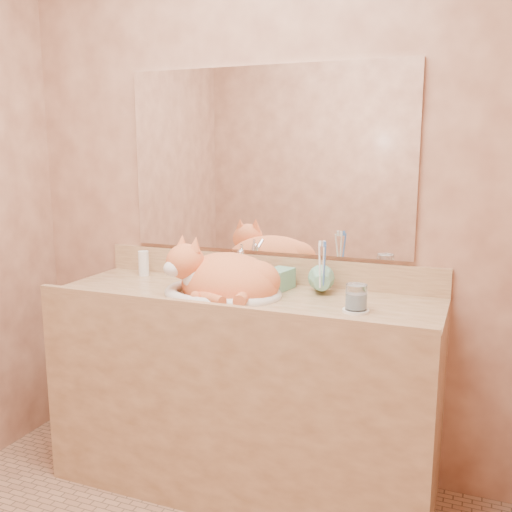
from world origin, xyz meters
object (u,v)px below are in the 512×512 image
at_px(sink_basin, 223,276).
at_px(vanity_counter, 243,392).
at_px(soap_dispenser, 271,269).
at_px(water_glass, 356,297).
at_px(toothbrush_cup, 322,284).
at_px(cat, 222,276).

bearing_deg(sink_basin, vanity_counter, 24.51).
distance_m(soap_dispenser, water_glass, 0.42).
xyz_separation_m(toothbrush_cup, water_glass, (0.18, -0.17, 0.00)).
distance_m(sink_basin, soap_dispenser, 0.21).
height_order(toothbrush_cup, water_glass, same).
distance_m(cat, toothbrush_cup, 0.41).
xyz_separation_m(cat, soap_dispenser, (0.18, 0.11, 0.02)).
bearing_deg(vanity_counter, cat, -166.28).
bearing_deg(water_glass, soap_dispenser, 157.90).
xyz_separation_m(vanity_counter, sink_basin, (-0.08, -0.02, 0.50)).
bearing_deg(water_glass, toothbrush_cup, 136.75).
bearing_deg(cat, sink_basin, 13.55).
relative_size(toothbrush_cup, water_glass, 1.20).
distance_m(sink_basin, water_glass, 0.57).
xyz_separation_m(vanity_counter, soap_dispenser, (0.09, 0.09, 0.52)).
relative_size(soap_dispenser, toothbrush_cup, 1.74).
xyz_separation_m(cat, toothbrush_cup, (0.39, 0.12, -0.03)).
xyz_separation_m(sink_basin, cat, (-0.00, 0.00, 0.00)).
relative_size(vanity_counter, sink_basin, 3.27).
bearing_deg(water_glass, sink_basin, 174.93).
distance_m(cat, water_glass, 0.57).
xyz_separation_m(vanity_counter, toothbrush_cup, (0.31, 0.10, 0.48)).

